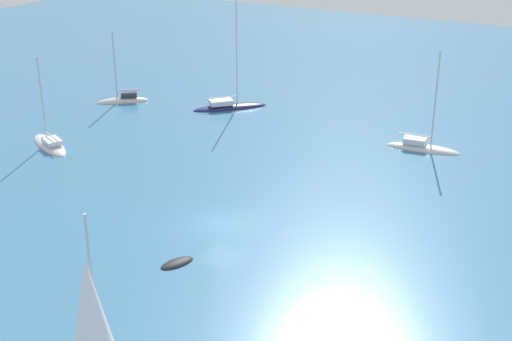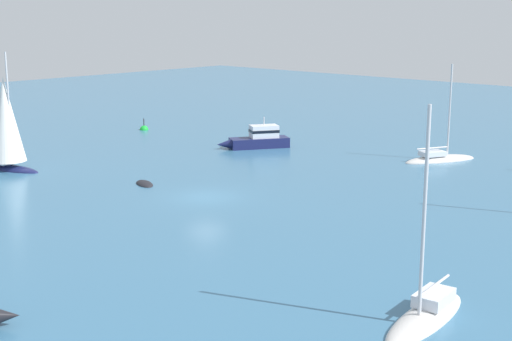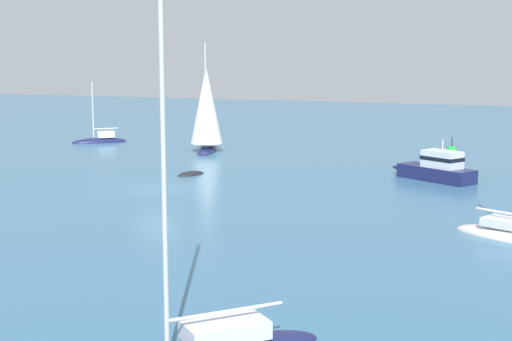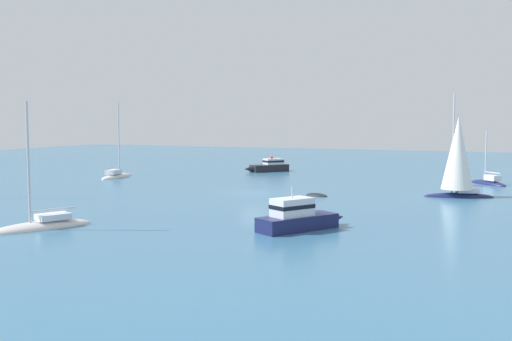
% 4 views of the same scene
% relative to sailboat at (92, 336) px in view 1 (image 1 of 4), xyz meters
% --- Properties ---
extents(ground_plane, '(160.00, 160.00, 0.00)m').
position_rel_sailboat_xyz_m(ground_plane, '(-16.83, -4.36, -3.31)').
color(ground_plane, teal).
extents(sailboat, '(5.97, 3.26, 9.14)m').
position_rel_sailboat_xyz_m(sailboat, '(0.00, 0.00, 0.00)').
color(sailboat, '#191E4C').
rests_on(sailboat, ground).
extents(sailboat_1, '(6.68, 6.49, 11.86)m').
position_rel_sailboat_xyz_m(sailboat_1, '(-38.74, -17.28, -3.15)').
color(sailboat_1, '#191E4C').
rests_on(sailboat_1, ground).
extents(yacht, '(4.45, 4.84, 7.87)m').
position_rel_sailboat_xyz_m(yacht, '(-35.19, -27.83, -3.11)').
color(yacht, silver).
rests_on(yacht, ground).
extents(sloop, '(4.33, 6.47, 8.08)m').
position_rel_sailboat_xyz_m(sloop, '(-22.04, -24.95, -3.20)').
color(sloop, silver).
rests_on(sloop, ground).
extents(tender, '(2.39, 1.73, 0.47)m').
position_rel_sailboat_xyz_m(tender, '(-11.19, -3.90, -3.31)').
color(tender, black).
rests_on(tender, ground).
extents(ketch_1, '(2.30, 6.30, 8.89)m').
position_rel_sailboat_xyz_m(ketch_1, '(-36.97, 2.93, -3.16)').
color(ketch_1, silver).
rests_on(ketch_1, ground).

